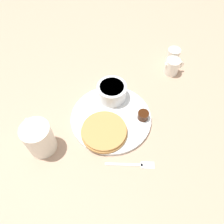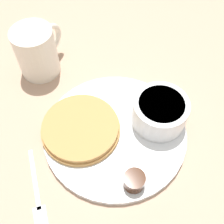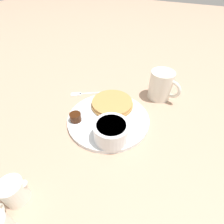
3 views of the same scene
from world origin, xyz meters
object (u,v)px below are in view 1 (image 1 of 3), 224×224
(coffee_mug, at_px, (39,138))
(plate, at_px, (111,118))
(creamer_pitcher_far, at_px, (173,55))
(fork, at_px, (136,165))
(creamer_pitcher_near, at_px, (172,66))
(bowl, at_px, (112,91))

(coffee_mug, bearing_deg, plate, 150.02)
(coffee_mug, bearing_deg, creamer_pitcher_far, 164.54)
(coffee_mug, relative_size, fork, 0.92)
(creamer_pitcher_near, relative_size, creamer_pitcher_far, 1.06)
(creamer_pitcher_near, xyz_separation_m, fork, (0.39, 0.08, -0.03))
(coffee_mug, height_order, creamer_pitcher_far, coffee_mug)
(plate, distance_m, creamer_pitcher_near, 0.31)
(coffee_mug, xyz_separation_m, fork, (-0.11, 0.26, -0.05))
(fork, bearing_deg, creamer_pitcher_near, -168.14)
(creamer_pitcher_far, bearing_deg, bowl, -16.52)
(creamer_pitcher_near, xyz_separation_m, creamer_pitcher_far, (-0.06, -0.02, -0.00))
(plate, distance_m, creamer_pitcher_far, 0.36)
(plate, xyz_separation_m, fork, (0.09, 0.15, -0.00))
(plate, bearing_deg, coffee_mug, -29.98)
(plate, relative_size, coffee_mug, 2.23)
(bowl, height_order, creamer_pitcher_far, bowl)
(plate, bearing_deg, creamer_pitcher_far, 173.49)
(bowl, bearing_deg, creamer_pitcher_far, 163.48)
(coffee_mug, distance_m, creamer_pitcher_near, 0.52)
(bowl, relative_size, coffee_mug, 0.84)
(creamer_pitcher_far, bearing_deg, coffee_mug, -15.46)
(coffee_mug, bearing_deg, creamer_pitcher_near, 160.30)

